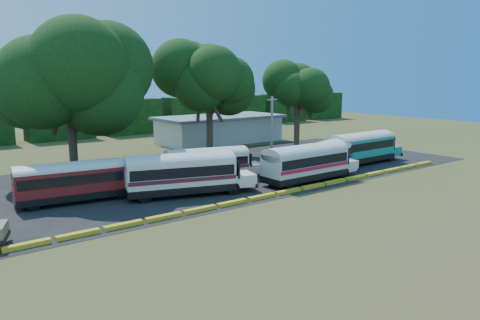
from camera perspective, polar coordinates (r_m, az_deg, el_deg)
ground at (r=36.64m, az=1.87°, el=-5.43°), size 160.00×160.00×0.00m
asphalt_strip at (r=46.72m, az=-6.63°, el=-2.05°), size 64.00×24.00×0.02m
curb at (r=37.35m, az=0.88°, el=-4.88°), size 53.70×0.45×0.30m
terminal_building at (r=70.50m, az=-2.47°, el=3.82°), size 19.00×9.00×4.00m
treeline_backdrop at (r=78.73m, az=-21.13°, el=4.52°), size 130.00×4.00×6.00m
bus_red at (r=39.04m, az=-19.72°, el=-2.22°), size 10.17×3.76×3.27m
bus_cream_west at (r=39.06m, az=-6.98°, el=-1.44°), size 11.27×5.84×3.61m
bus_cream_east at (r=44.65m, az=-3.83°, el=-0.25°), size 9.88×4.76×3.16m
bus_white_red at (r=44.25m, az=8.20°, el=-0.10°), size 10.93×2.79×3.59m
bus_white_blue at (r=51.96m, az=12.43°, el=1.11°), size 10.38×4.38×3.32m
bus_teal at (r=54.68m, az=14.67°, el=1.68°), size 11.05×2.93×3.62m
tree_west at (r=47.22m, az=-20.18°, el=9.64°), size 11.96×11.96×14.33m
tree_center at (r=56.78m, az=-3.80°, el=10.23°), size 10.08×10.08×13.66m
tree_east at (r=66.52m, az=7.05°, el=9.14°), size 7.78×7.78×11.66m
utility_pole at (r=55.61m, az=3.89°, el=3.99°), size 1.60×0.30×7.52m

